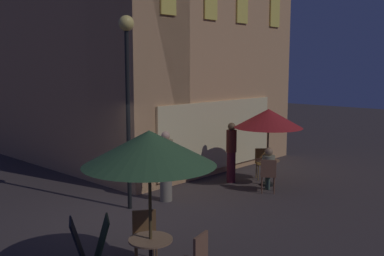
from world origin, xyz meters
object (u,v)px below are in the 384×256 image
street_lamp_near_corner (127,71)px  menu_sandwich_board (90,244)px  cafe_table_0 (151,252)px  cafe_chair_1 (145,232)px  patron_seated_0 (268,166)px  patron_standing_2 (231,152)px  cafe_table_1 (267,167)px  patio_umbrella_1 (268,119)px  patron_standing_1 (166,166)px  cafe_chair_3 (262,160)px  patio_umbrella_0 (149,149)px  cafe_chair_2 (268,173)px

street_lamp_near_corner → menu_sandwich_board: size_ratio=5.19×
cafe_table_0 → cafe_chair_1: cafe_chair_1 is taller
patron_seated_0 → patron_standing_2: size_ratio=0.70×
cafe_table_1 → patio_umbrella_1: size_ratio=0.34×
patron_standing_1 → cafe_chair_1: bearing=51.7°
menu_sandwich_board → patron_standing_1: size_ratio=0.49×
menu_sandwich_board → cafe_table_1: 6.59m
cafe_table_0 → patron_seated_0: 5.81m
cafe_chair_1 → cafe_chair_3: bearing=140.9°
street_lamp_near_corner → patio_umbrella_1: 4.41m
cafe_table_1 → cafe_chair_3: (0.55, 0.55, 0.03)m
cafe_chair_1 → cafe_chair_3: (6.23, 1.86, 0.01)m
patron_standing_1 → patron_standing_2: (2.56, -0.05, 0.01)m
patio_umbrella_0 → cafe_chair_1: 1.81m
patio_umbrella_1 → patron_seated_0: size_ratio=1.78×
cafe_table_1 → cafe_chair_3: bearing=45.1°
cafe_table_1 → patron_standing_2: 1.12m
street_lamp_near_corner → cafe_table_1: bearing=-16.4°
cafe_table_0 → menu_sandwich_board: bearing=109.3°
patio_umbrella_0 → cafe_chair_1: bearing=55.7°
patron_seated_0 → cafe_table_1: bearing=0.0°
patio_umbrella_1 → cafe_chair_1: (-5.68, -1.31, -1.37)m
menu_sandwich_board → cafe_table_1: (6.53, 0.90, 0.07)m
cafe_chair_2 → cafe_chair_1: bearing=153.6°
cafe_table_0 → patron_standing_1: bearing=43.6°
street_lamp_near_corner → cafe_chair_2: size_ratio=4.87×
patio_umbrella_1 → cafe_chair_3: patio_umbrella_1 is taller
menu_sandwich_board → cafe_chair_1: 0.94m
menu_sandwich_board → cafe_table_1: menu_sandwich_board is taller
patio_umbrella_0 → patron_seated_0: 5.99m
menu_sandwich_board → patron_seated_0: (5.97, 0.50, 0.25)m
cafe_chair_1 → cafe_chair_2: cafe_chair_2 is taller
patron_standing_1 → menu_sandwich_board: bearing=39.3°
cafe_table_1 → patio_umbrella_0: bearing=-162.1°
street_lamp_near_corner → patron_standing_1: size_ratio=2.55×
patron_standing_2 → patio_umbrella_1: bearing=34.6°
patron_seated_0 → patron_standing_2: bearing=49.4°
cafe_chair_1 → patron_seated_0: 5.20m
patron_seated_0 → patron_standing_1: (-2.45, 1.41, 0.19)m
street_lamp_near_corner → cafe_table_1: street_lamp_near_corner is taller
menu_sandwich_board → patron_seated_0: size_ratio=0.71×
menu_sandwich_board → patio_umbrella_1: bearing=39.8°
cafe_table_1 → cafe_chair_2: size_ratio=0.80×
cafe_chair_3 → patron_seated_0: patron_seated_0 is taller
patron_standing_1 → patron_standing_2: size_ratio=1.01×
patron_seated_0 → patron_standing_2: 1.38m
cafe_table_1 → patron_seated_0: size_ratio=0.60×
patron_standing_2 → cafe_chair_2: bearing=0.7°
patio_umbrella_1 → patron_standing_2: patio_umbrella_1 is taller
patio_umbrella_1 → patron_seated_0: bearing=-144.3°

